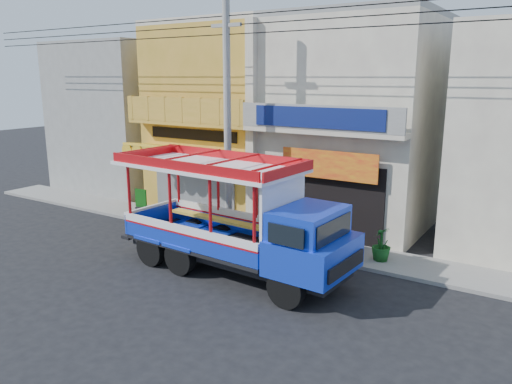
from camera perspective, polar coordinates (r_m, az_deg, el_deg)
ground at (r=15.70m, az=-7.19°, el=-9.15°), size 90.00×90.00×0.00m
sidewalk at (r=18.72m, az=0.64°, el=-5.13°), size 30.00×2.00×0.12m
shophouse_left at (r=23.37m, az=-2.58°, el=8.65°), size 6.00×7.50×8.24m
shophouse_right at (r=20.53m, az=11.41°, el=7.79°), size 6.00×6.75×8.24m
party_pilaster at (r=19.13m, az=-0.54°, el=7.35°), size 0.35×0.30×8.00m
filler_building_left at (r=28.02m, az=-14.47°, el=8.36°), size 6.00×6.00×7.60m
utility_pole at (r=17.69m, az=-2.91°, el=10.22°), size 28.00×0.26×9.00m
songthaew_truck at (r=14.68m, az=-1.03°, el=-3.51°), size 7.78×2.95×3.57m
green_sign at (r=22.84m, az=-13.00°, el=-0.97°), size 0.59×0.33×0.90m
potted_plant_a at (r=18.01m, az=3.03°, el=-4.07°), size 1.15×1.15×0.97m
potted_plant_c at (r=16.56m, az=14.14°, el=-5.78°), size 0.68×0.68×1.10m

